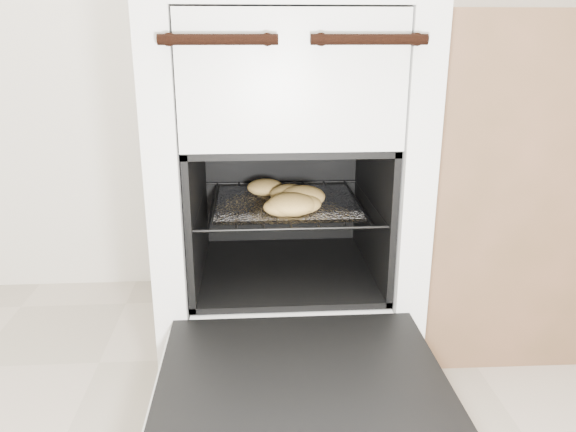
# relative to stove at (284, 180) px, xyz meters

# --- Properties ---
(stove) EXTENTS (0.62, 0.69, 0.95)m
(stove) POSITION_rel_stove_xyz_m (0.00, 0.00, 0.00)
(stove) COLOR white
(stove) RESTS_ON ground
(oven_door) EXTENTS (0.56, 0.43, 0.04)m
(oven_door) POSITION_rel_stove_xyz_m (0.00, -0.52, -0.26)
(oven_door) COLOR black
(oven_door) RESTS_ON stove
(oven_rack) EXTENTS (0.45, 0.43, 0.01)m
(oven_rack) POSITION_rel_stove_xyz_m (0.00, -0.07, -0.04)
(oven_rack) COLOR black
(oven_rack) RESTS_ON stove
(foil_sheet) EXTENTS (0.35, 0.31, 0.01)m
(foil_sheet) POSITION_rel_stove_xyz_m (0.00, -0.09, -0.04)
(foil_sheet) COLOR silver
(foil_sheet) RESTS_ON oven_rack
(baked_rolls) EXTENTS (0.23, 0.31, 0.05)m
(baked_rolls) POSITION_rel_stove_xyz_m (0.01, -0.14, -0.01)
(baked_rolls) COLOR #DCB558
(baked_rolls) RESTS_ON foil_sheet
(counter) EXTENTS (0.90, 0.61, 0.89)m
(counter) POSITION_rel_stove_xyz_m (0.78, 0.09, -0.02)
(counter) COLOR brown
(counter) RESTS_ON ground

